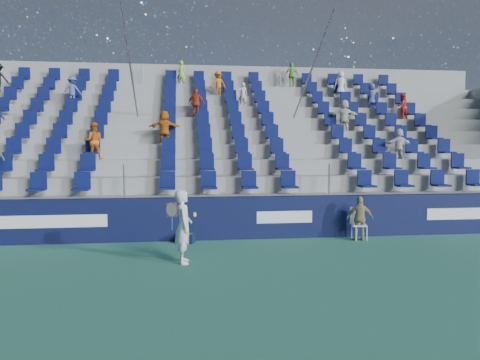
% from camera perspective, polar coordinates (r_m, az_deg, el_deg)
% --- Properties ---
extents(ground, '(70.00, 70.00, 0.00)m').
position_cam_1_polar(ground, '(10.33, 0.88, -10.55)').
color(ground, '#31735C').
rests_on(ground, ground).
extents(sponsor_wall, '(24.00, 0.32, 1.20)m').
position_cam_1_polar(sponsor_wall, '(13.27, -1.04, -4.64)').
color(sponsor_wall, '#0F1337').
rests_on(sponsor_wall, ground).
extents(grandstand, '(24.00, 8.17, 6.63)m').
position_cam_1_polar(grandstand, '(18.20, -2.80, 2.55)').
color(grandstand, gray).
rests_on(grandstand, ground).
extents(tennis_player, '(0.69, 0.64, 1.65)m').
position_cam_1_polar(tennis_player, '(10.59, -6.92, -5.64)').
color(tennis_player, silver).
rests_on(tennis_player, ground).
extents(line_judge_chair, '(0.48, 0.50, 0.90)m').
position_cam_1_polar(line_judge_chair, '(13.65, 14.21, -4.89)').
color(line_judge_chair, white).
rests_on(line_judge_chair, ground).
extents(line_judge, '(0.78, 0.51, 1.23)m').
position_cam_1_polar(line_judge, '(13.50, 14.44, -4.55)').
color(line_judge, tan).
rests_on(line_judge, ground).
extents(ball_bin, '(0.54, 0.44, 0.26)m').
position_cam_1_polar(ball_bin, '(12.88, -6.63, -7.00)').
color(ball_bin, '#0F1738').
rests_on(ball_bin, ground).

